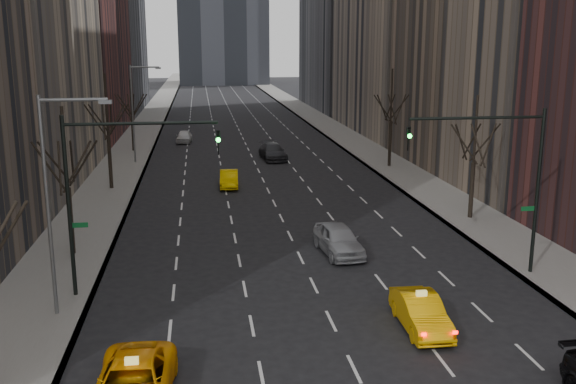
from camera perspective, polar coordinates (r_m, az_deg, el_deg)
name	(u,v)px	position (r m, az deg, el deg)	size (l,w,h in m)	color
sidewalk_left	(145,129)	(86.87, -12.60, 5.50)	(4.50, 320.00, 0.15)	slate
sidewalk_right	(327,126)	(88.29, 3.53, 5.91)	(4.50, 320.00, 0.15)	slate
tree_lw_b	(68,188)	(35.35, -18.98, 0.34)	(3.36, 3.50, 7.82)	black
tree_lw_c	(108,138)	(50.84, -15.67, 4.64)	(3.36, 3.50, 8.74)	black
tree_lw_d	(132,118)	(68.64, -13.70, 6.43)	(3.36, 3.50, 7.36)	black
tree_rw_b	(473,163)	(42.20, 16.16, 2.52)	(3.36, 3.50, 7.82)	black
tree_rw_c	(391,123)	(58.85, 9.11, 6.05)	(3.36, 3.50, 8.74)	black
traffic_mast_left	(107,176)	(28.71, -15.78, 1.35)	(6.69, 0.39, 8.00)	black
traffic_mast_right	(506,166)	(31.77, 18.81, 2.24)	(6.69, 0.39, 8.00)	black
streetlight_near	(55,184)	(27.07, -19.98, 0.64)	(2.83, 0.22, 9.00)	slate
streetlight_far	(136,104)	(61.39, -13.34, 7.64)	(2.83, 0.22, 9.00)	slate
taxi_sedan	(421,312)	(26.34, 11.70, -10.43)	(1.47, 4.21, 1.39)	#FFB205
silver_sedan_ahead	(339,239)	(34.66, 4.51, -4.21)	(1.89, 4.70, 1.60)	gray
far_taxi	(229,179)	(50.71, -5.26, 1.18)	(1.40, 4.02, 1.33)	yellow
far_suv_grey	(273,152)	(62.65, -1.36, 3.62)	(2.17, 5.33, 1.55)	#2F2F34
far_car_white	(184,137)	(74.36, -9.22, 4.89)	(1.62, 4.02, 1.37)	silver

